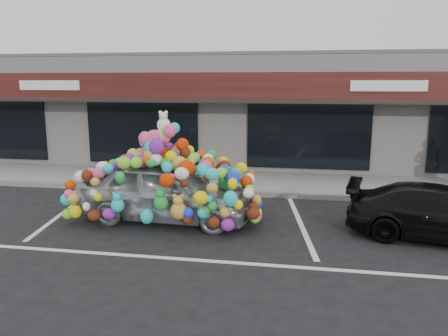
# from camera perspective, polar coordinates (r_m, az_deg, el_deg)

# --- Properties ---
(ground) EXTENTS (90.00, 90.00, 0.00)m
(ground) POSITION_cam_1_polar(r_m,az_deg,el_deg) (10.68, -5.34, -6.78)
(ground) COLOR black
(ground) RESTS_ON ground
(shop_building) EXTENTS (24.00, 7.20, 4.31)m
(shop_building) POSITION_cam_1_polar(r_m,az_deg,el_deg) (18.46, 1.44, 7.75)
(shop_building) COLOR silver
(shop_building) RESTS_ON ground
(sidewalk) EXTENTS (26.00, 3.00, 0.15)m
(sidewalk) POSITION_cam_1_polar(r_m,az_deg,el_deg) (14.42, -1.20, -1.65)
(sidewalk) COLOR gray
(sidewalk) RESTS_ON ground
(kerb) EXTENTS (26.00, 0.18, 0.16)m
(kerb) POSITION_cam_1_polar(r_m,az_deg,el_deg) (12.99, -2.47, -3.11)
(kerb) COLOR slate
(kerb) RESTS_ON ground
(parking_stripe_left) EXTENTS (0.73, 4.37, 0.01)m
(parking_stripe_left) POSITION_cam_1_polar(r_m,az_deg,el_deg) (12.06, -19.99, -5.28)
(parking_stripe_left) COLOR silver
(parking_stripe_left) RESTS_ON ground
(parking_stripe_mid) EXTENTS (0.73, 4.37, 0.01)m
(parking_stripe_mid) POSITION_cam_1_polar(r_m,az_deg,el_deg) (10.52, 9.97, -7.17)
(parking_stripe_mid) COLOR silver
(parking_stripe_mid) RESTS_ON ground
(lane_line) EXTENTS (14.00, 0.12, 0.01)m
(lane_line) POSITION_cam_1_polar(r_m,az_deg,el_deg) (8.21, 4.22, -12.43)
(lane_line) COLOR silver
(lane_line) RESTS_ON ground
(toy_car) EXTENTS (3.06, 4.60, 2.62)m
(toy_car) POSITION_cam_1_polar(r_m,az_deg,el_deg) (10.52, -7.59, -2.07)
(toy_car) COLOR #90949A
(toy_car) RESTS_ON ground
(black_sedan) EXTENTS (2.33, 4.16, 1.14)m
(black_sedan) POSITION_cam_1_polar(r_m,az_deg,el_deg) (10.31, 26.74, -5.32)
(black_sedan) COLOR black
(black_sedan) RESTS_ON ground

